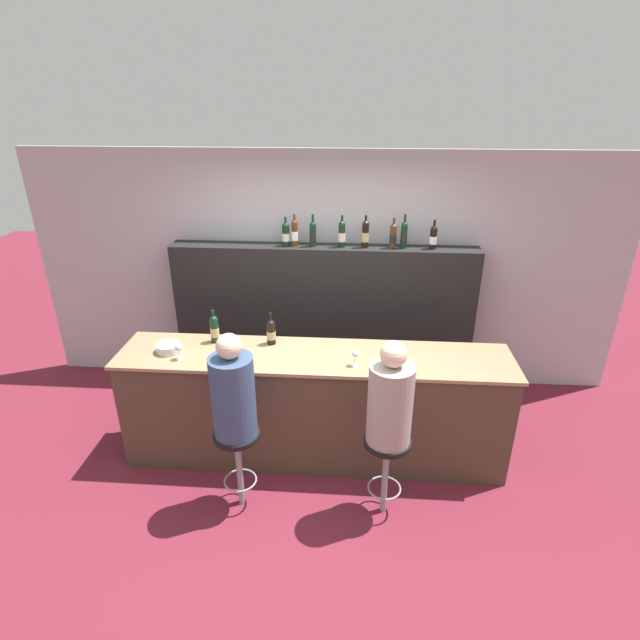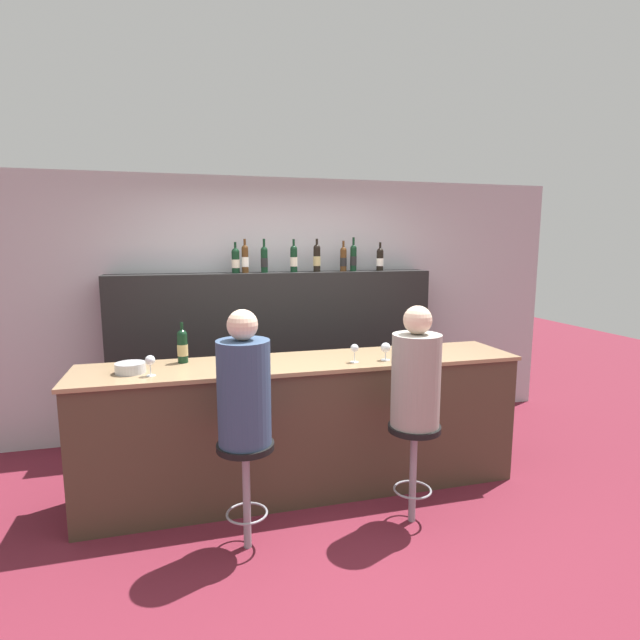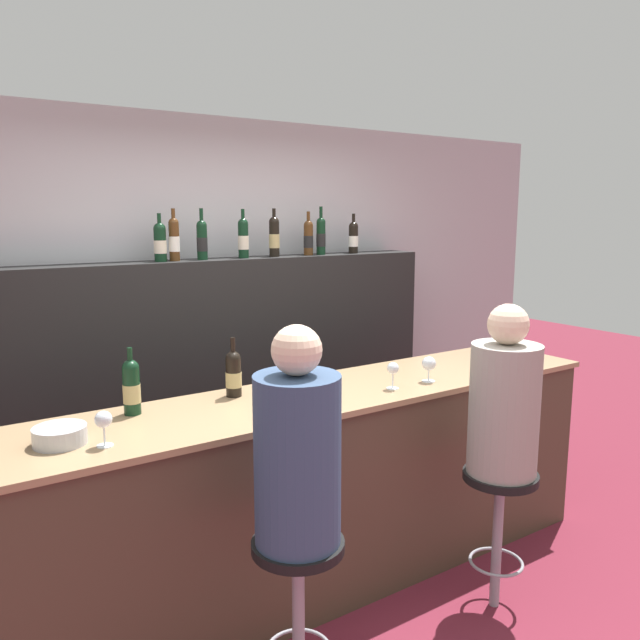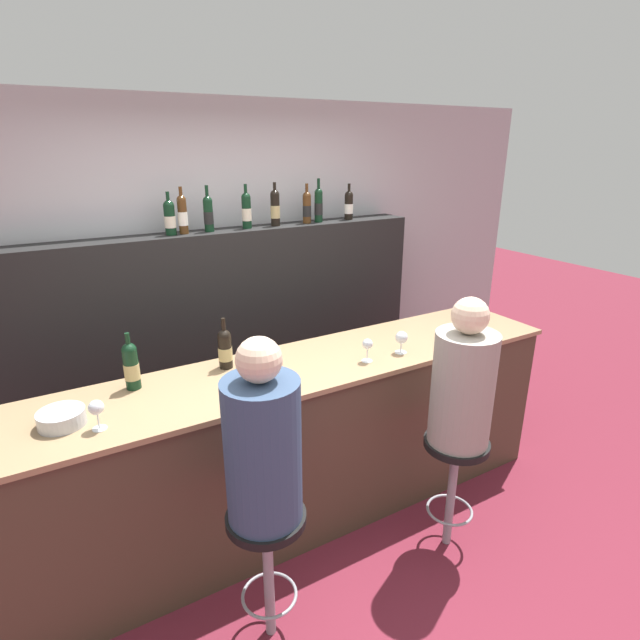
% 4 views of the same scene
% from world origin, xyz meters
% --- Properties ---
extents(ground_plane, '(16.00, 16.00, 0.00)m').
position_xyz_m(ground_plane, '(0.00, 0.00, 0.00)').
color(ground_plane, maroon).
extents(wall_back, '(6.40, 0.05, 2.60)m').
position_xyz_m(wall_back, '(0.00, 1.75, 1.30)').
color(wall_back, '#B2B2B7').
rests_on(wall_back, ground_plane).
extents(bar_counter, '(3.40, 0.67, 1.05)m').
position_xyz_m(bar_counter, '(0.00, 0.31, 0.53)').
color(bar_counter, '#473828').
rests_on(bar_counter, ground_plane).
extents(back_bar_cabinet, '(3.19, 0.28, 1.66)m').
position_xyz_m(back_bar_cabinet, '(0.00, 1.52, 0.83)').
color(back_bar_cabinet, black).
rests_on(back_bar_cabinet, ground_plane).
extents(wine_bottle_counter_0, '(0.08, 0.08, 0.31)m').
position_xyz_m(wine_bottle_counter_0, '(-0.91, 0.50, 1.18)').
color(wine_bottle_counter_0, black).
rests_on(wine_bottle_counter_0, bar_counter).
extents(wine_bottle_counter_1, '(0.08, 0.08, 0.30)m').
position_xyz_m(wine_bottle_counter_1, '(-0.40, 0.50, 1.17)').
color(wine_bottle_counter_1, black).
rests_on(wine_bottle_counter_1, bar_counter).
extents(wine_bottle_backbar_0, '(0.08, 0.08, 0.30)m').
position_xyz_m(wine_bottle_backbar_0, '(-0.39, 1.52, 1.78)').
color(wine_bottle_backbar_0, black).
rests_on(wine_bottle_backbar_0, back_bar_cabinet).
extents(wine_bottle_backbar_1, '(0.07, 0.07, 0.33)m').
position_xyz_m(wine_bottle_backbar_1, '(-0.30, 1.52, 1.80)').
color(wine_bottle_backbar_1, '#4C2D14').
rests_on(wine_bottle_backbar_1, back_bar_cabinet).
extents(wine_bottle_backbar_2, '(0.07, 0.07, 0.33)m').
position_xyz_m(wine_bottle_backbar_2, '(-0.11, 1.52, 1.79)').
color(wine_bottle_backbar_2, black).
rests_on(wine_bottle_backbar_2, back_bar_cabinet).
extents(wine_bottle_backbar_3, '(0.07, 0.07, 0.32)m').
position_xyz_m(wine_bottle_backbar_3, '(0.18, 1.52, 1.80)').
color(wine_bottle_backbar_3, black).
rests_on(wine_bottle_backbar_3, back_bar_cabinet).
extents(wine_bottle_backbar_4, '(0.07, 0.07, 0.33)m').
position_xyz_m(wine_bottle_backbar_4, '(0.42, 1.52, 1.80)').
color(wine_bottle_backbar_4, black).
rests_on(wine_bottle_backbar_4, back_bar_cabinet).
extents(wine_bottle_backbar_5, '(0.07, 0.07, 0.31)m').
position_xyz_m(wine_bottle_backbar_5, '(0.70, 1.52, 1.79)').
color(wine_bottle_backbar_5, '#4C2D14').
rests_on(wine_bottle_backbar_5, back_bar_cabinet).
extents(wine_bottle_backbar_6, '(0.07, 0.07, 0.34)m').
position_xyz_m(wine_bottle_backbar_6, '(0.81, 1.52, 1.80)').
color(wine_bottle_backbar_6, black).
rests_on(wine_bottle_backbar_6, back_bar_cabinet).
extents(wine_bottle_backbar_7, '(0.07, 0.07, 0.29)m').
position_xyz_m(wine_bottle_backbar_7, '(1.10, 1.52, 1.78)').
color(wine_bottle_backbar_7, black).
rests_on(wine_bottle_backbar_7, back_bar_cabinet).
extents(wine_glass_0, '(0.07, 0.07, 0.14)m').
position_xyz_m(wine_glass_0, '(-1.12, 0.16, 1.16)').
color(wine_glass_0, silver).
rests_on(wine_glass_0, bar_counter).
extents(wine_glass_1, '(0.06, 0.06, 0.14)m').
position_xyz_m(wine_glass_1, '(0.35, 0.16, 1.15)').
color(wine_glass_1, silver).
rests_on(wine_glass_1, bar_counter).
extents(wine_glass_2, '(0.08, 0.08, 0.14)m').
position_xyz_m(wine_glass_2, '(0.61, 0.16, 1.15)').
color(wine_glass_2, silver).
rests_on(wine_glass_2, bar_counter).
extents(metal_bowl, '(0.21, 0.21, 0.07)m').
position_xyz_m(metal_bowl, '(-1.27, 0.28, 1.09)').
color(metal_bowl, '#B7B7BC').
rests_on(metal_bowl, bar_counter).
extents(bar_stool_left, '(0.36, 0.36, 0.71)m').
position_xyz_m(bar_stool_left, '(-0.55, -0.35, 0.55)').
color(bar_stool_left, gray).
rests_on(bar_stool_left, ground_plane).
extents(guest_seated_left, '(0.33, 0.33, 0.85)m').
position_xyz_m(guest_seated_left, '(-0.55, -0.35, 1.08)').
color(guest_seated_left, '#334766').
rests_on(guest_seated_left, bar_stool_left).
extents(bar_stool_right, '(0.36, 0.36, 0.71)m').
position_xyz_m(bar_stool_right, '(0.61, -0.35, 0.55)').
color(bar_stool_right, gray).
rests_on(bar_stool_right, ground_plane).
extents(guest_seated_right, '(0.33, 0.33, 0.83)m').
position_xyz_m(guest_seated_right, '(0.61, -0.35, 1.07)').
color(guest_seated_right, gray).
rests_on(guest_seated_right, bar_stool_right).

